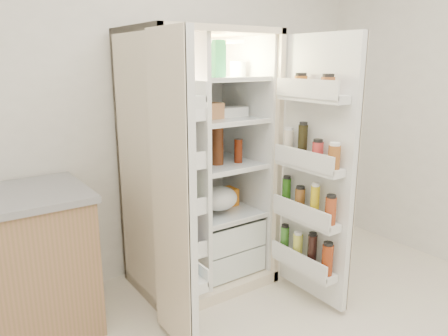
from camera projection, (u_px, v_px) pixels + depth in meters
wall_back at (147, 96)px, 3.06m from camera, size 4.00×0.02×2.70m
refrigerator at (198, 182)px, 3.05m from camera, size 0.92×0.70×1.80m
freezer_door at (174, 197)px, 2.25m from camera, size 0.15×0.40×1.72m
fridge_door at (315, 176)px, 2.73m from camera, size 0.17×0.58×1.72m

